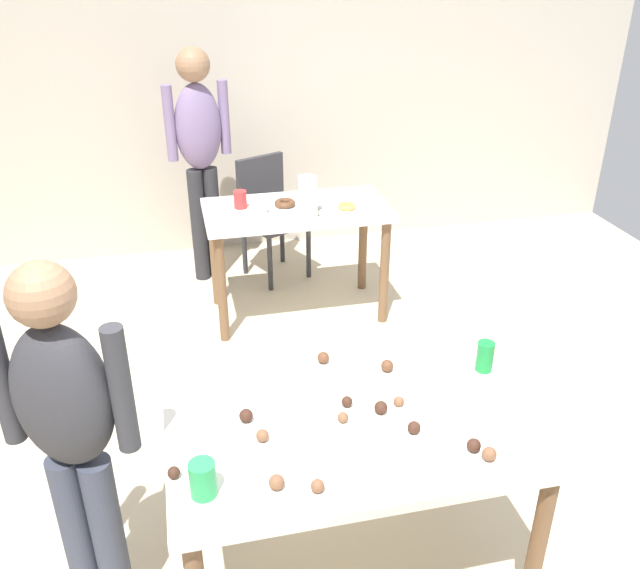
{
  "coord_description": "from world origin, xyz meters",
  "views": [
    {
      "loc": [
        -0.56,
        -1.94,
        2.24
      ],
      "look_at": [
        0.03,
        0.6,
        0.9
      ],
      "focal_mm": 37.62,
      "sensor_mm": 36.0,
      "label": 1
    }
  ],
  "objects": [
    {
      "name": "ground_plane",
      "position": [
        0.0,
        0.0,
        0.0
      ],
      "size": [
        6.4,
        6.4,
        0.0
      ],
      "primitive_type": "plane",
      "color": "beige"
    },
    {
      "name": "wall_back",
      "position": [
        0.0,
        3.2,
        1.3
      ],
      "size": [
        6.4,
        0.1,
        2.6
      ],
      "primitive_type": "cube",
      "color": "#BCB2A3",
      "rests_on": "ground_plane"
    },
    {
      "name": "dining_table_near",
      "position": [
        -0.03,
        -0.15,
        0.66
      ],
      "size": [
        1.28,
        0.82,
        0.75
      ],
      "color": "silver",
      "rests_on": "ground_plane"
    },
    {
      "name": "dining_table_far",
      "position": [
        0.19,
        1.94,
        0.63
      ],
      "size": [
        1.15,
        0.61,
        0.75
      ],
      "color": "white",
      "rests_on": "ground_plane"
    },
    {
      "name": "chair_far_table",
      "position": [
        0.11,
        2.6,
        0.5
      ],
      "size": [
        0.53,
        0.53,
        0.87
      ],
      "color": "#2D2D33",
      "rests_on": "ground_plane"
    },
    {
      "name": "person_girl_near",
      "position": [
        -0.95,
        -0.13,
        0.86
      ],
      "size": [
        0.45,
        0.29,
        1.44
      ],
      "color": "#383D4C",
      "rests_on": "ground_plane"
    },
    {
      "name": "person_adult_far",
      "position": [
        -0.35,
        2.62,
        0.99
      ],
      "size": [
        0.45,
        0.28,
        1.64
      ],
      "color": "#28282D",
      "rests_on": "ground_plane"
    },
    {
      "name": "mixing_bowl",
      "position": [
        0.28,
        -0.18,
        0.79
      ],
      "size": [
        0.21,
        0.21,
        0.09
      ],
      "primitive_type": "cylinder",
      "color": "white",
      "rests_on": "dining_table_near"
    },
    {
      "name": "soda_can",
      "position": [
        0.55,
        0.03,
        0.81
      ],
      "size": [
        0.07,
        0.07,
        0.12
      ],
      "primitive_type": "cylinder",
      "color": "#198438",
      "rests_on": "dining_table_near"
    },
    {
      "name": "fork_near",
      "position": [
        -0.55,
        -0.1,
        0.75
      ],
      "size": [
        0.17,
        0.02,
        0.01
      ],
      "primitive_type": "cube",
      "color": "silver",
      "rests_on": "dining_table_near"
    },
    {
      "name": "cup_near_0",
      "position": [
        -0.56,
        -0.39,
        0.81
      ],
      "size": [
        0.08,
        0.08,
        0.12
      ],
      "primitive_type": "cylinder",
      "color": "green",
      "rests_on": "dining_table_near"
    },
    {
      "name": "cake_ball_0",
      "position": [
        -0.03,
        -0.07,
        0.77
      ],
      "size": [
        0.04,
        0.04,
        0.04
      ],
      "primitive_type": "sphere",
      "color": "#3D2319",
      "rests_on": "dining_table_near"
    },
    {
      "name": "cake_ball_1",
      "position": [
        -0.22,
        -0.46,
        0.77
      ],
      "size": [
        0.04,
        0.04,
        0.04
      ],
      "primitive_type": "sphere",
      "color": "brown",
      "rests_on": "dining_table_near"
    },
    {
      "name": "cake_ball_2",
      "position": [
        0.32,
        -0.39,
        0.77
      ],
      "size": [
        0.05,
        0.05,
        0.05
      ],
      "primitive_type": "sphere",
      "color": "#3D2319",
      "rests_on": "dining_table_near"
    },
    {
      "name": "cake_ball_3",
      "position": [
        -0.35,
        -0.19,
        0.77
      ],
      "size": [
        0.04,
        0.04,
        0.04
      ],
      "primitive_type": "sphere",
      "color": "brown",
      "rests_on": "dining_table_near"
    },
    {
      "name": "cake_ball_4",
      "position": [
        0.35,
        -0.44,
        0.77
      ],
      "size": [
        0.05,
        0.05,
        0.05
      ],
      "primitive_type": "sphere",
      "color": "brown",
      "rests_on": "dining_table_near"
    },
    {
      "name": "cake_ball_5",
      "position": [
        0.18,
        0.11,
        0.77
      ],
      "size": [
        0.05,
        0.05,
        0.05
      ],
      "primitive_type": "sphere",
      "color": "brown",
      "rests_on": "dining_table_near"
    },
    {
      "name": "cake_ball_6",
      "position": [
        0.16,
        -0.11,
        0.77
      ],
      "size": [
        0.04,
        0.04,
        0.04
      ],
      "primitive_type": "sphere",
      "color": "brown",
      "rests_on": "dining_table_near"
    },
    {
      "name": "cake_ball_7",
      "position": [
        -0.64,
        -0.3,
        0.77
      ],
      "size": [
        0.04,
        0.04,
        0.04
      ],
      "primitive_type": "sphere",
      "color": "#3D2319",
      "rests_on": "dining_table_near"
    },
    {
      "name": "cake_ball_8",
      "position": [
        -0.06,
        -0.15,
        0.77
      ],
      "size": [
        0.04,
        0.04,
        0.04
      ],
      "primitive_type": "sphere",
      "color": "brown",
      "rests_on": "dining_table_near"
    },
    {
      "name": "cake_ball_9",
      "position": [
        0.16,
        -0.26,
        0.77
      ],
      "size": [
        0.04,
        0.04,
        0.04
      ],
      "primitive_type": "sphere",
      "color": "#3D2319",
      "rests_on": "dining_table_near"
    },
    {
      "name": "cake_ball_10",
      "position": [
        -0.05,
        0.22,
        0.77
      ],
      "size": [
        0.05,
        0.05,
        0.05
      ],
      "primitive_type": "sphere",
      "color": "brown",
      "rests_on": "dining_table_near"
    },
    {
      "name": "cake_ball_11",
      "position": [
        -0.34,
        -0.42,
        0.77
      ],
      "size": [
        0.05,
        0.05,
        0.05
      ],
      "primitive_type": "sphere",
      "color": "brown",
      "rests_on": "dining_table_near"
    },
    {
      "name": "cake_ball_12",
      "position": [
        0.08,
        -0.14,
        0.77
      ],
      "size": [
        0.05,
        0.05,
        0.05
      ],
      "primitive_type": "sphere",
      "color": "#3D2319",
      "rests_on": "dining_table_near"
    },
    {
      "name": "cake_ball_13",
      "position": [
        -0.39,
        -0.08,
        0.77
      ],
      "size": [
        0.05,
        0.05,
        0.05
      ],
      "primitive_type": "sphere",
      "color": "#3D2319",
      "rests_on": "dining_table_near"
    },
    {
      "name": "pitcher_far",
      "position": [
        0.22,
        1.74,
        0.88
      ],
      "size": [
        0.11,
        0.11,
        0.26
      ],
      "primitive_type": "cylinder",
      "color": "white",
      "rests_on": "dining_table_far"
    },
    {
      "name": "cup_far_0",
      "position": [
        -0.16,
        2.01,
        0.81
      ],
      "size": [
        0.08,
        0.08,
        0.11
      ],
      "primitive_type": "cylinder",
      "color": "red",
      "rests_on": "dining_table_far"
    },
    {
      "name": "cup_far_1",
      "position": [
        -0.05,
        1.87,
        0.8
      ],
      "size": [
        0.08,
        0.08,
        0.1
      ],
      "primitive_type": "cylinder",
      "color": "white",
      "rests_on": "dining_table_far"
    },
    {
      "name": "cup_far_2",
      "position": [
        0.65,
        1.69,
        0.81
      ],
      "size": [
        0.08,
        0.08,
        0.11
      ],
      "primitive_type": "cylinder",
      "color": "white",
      "rests_on": "dining_table_far"
    },
    {
      "name": "donut_far_0",
      "position": [
        0.12,
        1.98,
        0.77
      ],
      "size": [
        0.13,
        0.13,
        0.04
      ],
      "primitive_type": "torus",
      "color": "brown",
      "rests_on": "dining_table_far"
    },
    {
      "name": "donut_far_1",
      "position": [
        0.49,
        1.85,
        0.77
      ],
      "size": [
        0.11,
        0.11,
        0.03
      ],
      "primitive_type": "torus",
      "color": "gold",
      "rests_on": "dining_table_far"
    },
    {
      "name": "donut_far_2",
      "position": [
        0.31,
        1.82,
        0.77
      ],
      "size": [
        0.11,
        0.11,
        0.03
      ],
      "primitive_type": "torus",
      "color": "white",
      "rests_on": "dining_table_far"
    }
  ]
}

